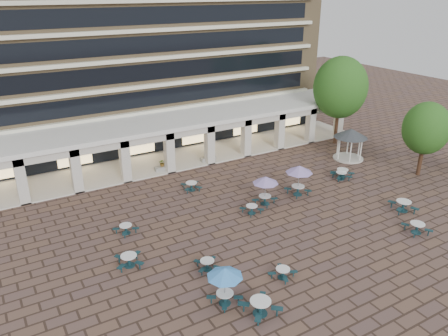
{
  "coord_description": "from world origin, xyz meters",
  "views": [
    {
      "loc": [
        -16.71,
        -22.73,
        16.17
      ],
      "look_at": [
        -1.73,
        3.0,
        3.71
      ],
      "focal_mm": 35.0,
      "sensor_mm": 36.0,
      "label": 1
    }
  ],
  "objects_px": {
    "picnic_table_0": "(207,264)",
    "picnic_table_2": "(417,227)",
    "picnic_table_1": "(283,272)",
    "gazebo": "(350,137)",
    "planter_right": "(208,156)",
    "planter_left": "(163,167)"
  },
  "relations": [
    {
      "from": "picnic_table_1",
      "to": "picnic_table_0",
      "type": "bearing_deg",
      "value": 117.49
    },
    {
      "from": "picnic_table_2",
      "to": "planter_right",
      "type": "distance_m",
      "value": 20.38
    },
    {
      "from": "picnic_table_0",
      "to": "picnic_table_1",
      "type": "bearing_deg",
      "value": -28.69
    },
    {
      "from": "picnic_table_0",
      "to": "gazebo",
      "type": "relative_size",
      "value": 0.5
    },
    {
      "from": "picnic_table_2",
      "to": "planter_left",
      "type": "relative_size",
      "value": 1.33
    },
    {
      "from": "gazebo",
      "to": "planter_left",
      "type": "distance_m",
      "value": 18.71
    },
    {
      "from": "planter_right",
      "to": "picnic_table_2",
      "type": "bearing_deg",
      "value": -71.84
    },
    {
      "from": "gazebo",
      "to": "planter_right",
      "type": "xyz_separation_m",
      "value": [
        -12.64,
        6.43,
        -1.79
      ]
    },
    {
      "from": "picnic_table_0",
      "to": "picnic_table_2",
      "type": "height_order",
      "value": "picnic_table_2"
    },
    {
      "from": "picnic_table_2",
      "to": "planter_right",
      "type": "bearing_deg",
      "value": 125.26
    },
    {
      "from": "picnic_table_0",
      "to": "planter_left",
      "type": "bearing_deg",
      "value": 88.74
    },
    {
      "from": "picnic_table_1",
      "to": "picnic_table_2",
      "type": "height_order",
      "value": "picnic_table_2"
    },
    {
      "from": "picnic_table_2",
      "to": "gazebo",
      "type": "bearing_deg",
      "value": 81.18
    },
    {
      "from": "picnic_table_0",
      "to": "planter_right",
      "type": "distance_m",
      "value": 17.88
    },
    {
      "from": "gazebo",
      "to": "picnic_table_2",
      "type": "bearing_deg",
      "value": -115.93
    },
    {
      "from": "gazebo",
      "to": "planter_left",
      "type": "xyz_separation_m",
      "value": [
        -17.47,
        6.43,
        -1.9
      ]
    },
    {
      "from": "planter_left",
      "to": "planter_right",
      "type": "bearing_deg",
      "value": 0.0
    },
    {
      "from": "picnic_table_0",
      "to": "planter_left",
      "type": "xyz_separation_m",
      "value": [
        3.66,
        15.73,
        0.07
      ]
    },
    {
      "from": "picnic_table_2",
      "to": "gazebo",
      "type": "relative_size",
      "value": 0.59
    },
    {
      "from": "picnic_table_2",
      "to": "planter_right",
      "type": "height_order",
      "value": "planter_right"
    },
    {
      "from": "picnic_table_2",
      "to": "gazebo",
      "type": "height_order",
      "value": "gazebo"
    },
    {
      "from": "picnic_table_1",
      "to": "picnic_table_2",
      "type": "xyz_separation_m",
      "value": [
        11.33,
        -0.64,
        0.07
      ]
    }
  ]
}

